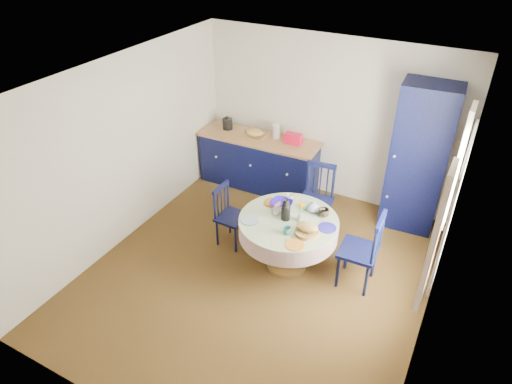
# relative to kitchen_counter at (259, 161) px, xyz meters

# --- Properties ---
(floor) EXTENTS (4.50, 4.50, 0.00)m
(floor) POSITION_rel_kitchen_counter_xyz_m (1.00, -1.90, -0.45)
(floor) COLOR black
(floor) RESTS_ON ground
(ceiling) EXTENTS (4.50, 4.50, 0.00)m
(ceiling) POSITION_rel_kitchen_counter_xyz_m (1.00, -1.90, 2.05)
(ceiling) COLOR white
(ceiling) RESTS_ON wall_back
(wall_back) EXTENTS (4.00, 0.02, 2.50)m
(wall_back) POSITION_rel_kitchen_counter_xyz_m (1.00, 0.35, 0.80)
(wall_back) COLOR silver
(wall_back) RESTS_ON floor
(wall_left) EXTENTS (0.02, 4.50, 2.50)m
(wall_left) POSITION_rel_kitchen_counter_xyz_m (-1.00, -1.90, 0.80)
(wall_left) COLOR silver
(wall_left) RESTS_ON floor
(wall_right) EXTENTS (0.02, 4.50, 2.50)m
(wall_right) POSITION_rel_kitchen_counter_xyz_m (3.00, -1.90, 0.80)
(wall_right) COLOR silver
(wall_right) RESTS_ON floor
(window) EXTENTS (0.10, 1.74, 1.45)m
(window) POSITION_rel_kitchen_counter_xyz_m (2.95, -1.60, 1.07)
(window) COLOR white
(window) RESTS_ON wall_right
(kitchen_counter) EXTENTS (1.96, 0.65, 1.11)m
(kitchen_counter) POSITION_rel_kitchen_counter_xyz_m (0.00, 0.00, 0.00)
(kitchen_counter) COLOR black
(kitchen_counter) RESTS_ON floor
(pantry_cabinet) EXTENTS (0.77, 0.57, 2.12)m
(pantry_cabinet) POSITION_rel_kitchen_counter_xyz_m (2.40, 0.10, 0.61)
(pantry_cabinet) COLOR black
(pantry_cabinet) RESTS_ON floor
(dining_table) EXTENTS (1.23, 1.23, 1.02)m
(dining_table) POSITION_rel_kitchen_counter_xyz_m (1.26, -1.60, 0.17)
(dining_table) COLOR brown
(dining_table) RESTS_ON floor
(chair_left) EXTENTS (0.38, 0.40, 0.87)m
(chair_left) POSITION_rel_kitchen_counter_xyz_m (0.35, -1.50, -0.01)
(chair_left) COLOR black
(chair_left) RESTS_ON floor
(chair_far) EXTENTS (0.49, 0.47, 1.01)m
(chair_far) POSITION_rel_kitchen_counter_xyz_m (1.27, -0.68, 0.06)
(chair_far) COLOR black
(chair_far) RESTS_ON floor
(chair_right) EXTENTS (0.45, 0.47, 1.03)m
(chair_right) POSITION_rel_kitchen_counter_xyz_m (2.16, -1.46, 0.07)
(chair_right) COLOR black
(chair_right) RESTS_ON floor
(mug_a) EXTENTS (0.11, 0.11, 0.09)m
(mug_a) POSITION_rel_kitchen_counter_xyz_m (1.08, -1.57, 0.33)
(mug_a) COLOR silver
(mug_a) RESTS_ON dining_table
(mug_b) EXTENTS (0.10, 0.10, 0.09)m
(mug_b) POSITION_rel_kitchen_counter_xyz_m (1.35, -1.87, 0.34)
(mug_b) COLOR #2D6E61
(mug_b) RESTS_ON dining_table
(mug_c) EXTENTS (0.14, 0.14, 0.11)m
(mug_c) POSITION_rel_kitchen_counter_xyz_m (1.60, -1.34, 0.34)
(mug_c) COLOR black
(mug_c) RESTS_ON dining_table
(mug_d) EXTENTS (0.10, 0.10, 0.10)m
(mug_d) POSITION_rel_kitchen_counter_xyz_m (1.10, -1.22, 0.34)
(mug_d) COLOR silver
(mug_d) RESTS_ON dining_table
(cobalt_bowl) EXTENTS (0.27, 0.27, 0.07)m
(cobalt_bowl) POSITION_rel_kitchen_counter_xyz_m (1.05, -1.38, 0.32)
(cobalt_bowl) COLOR #16097A
(cobalt_bowl) RESTS_ON dining_table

